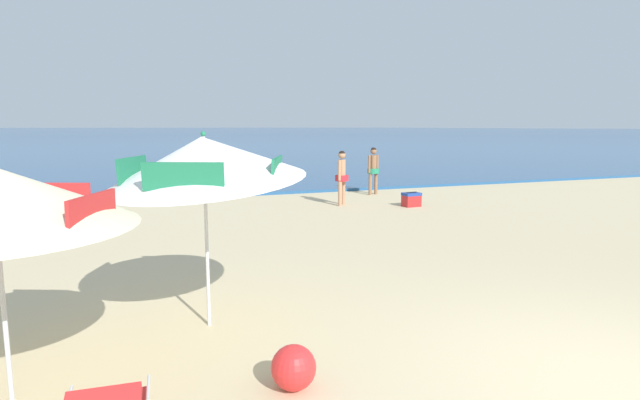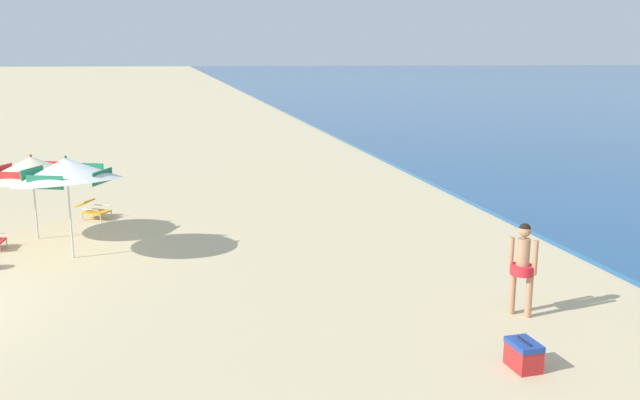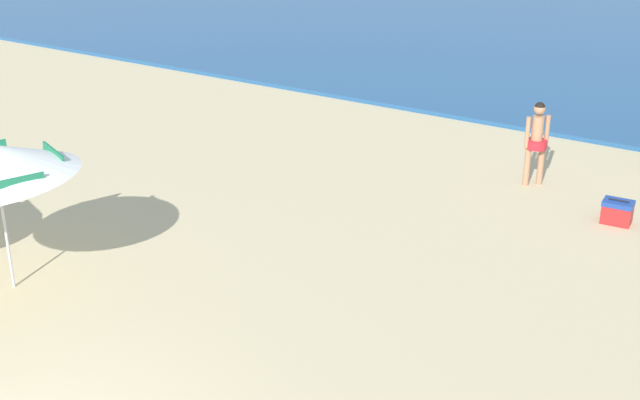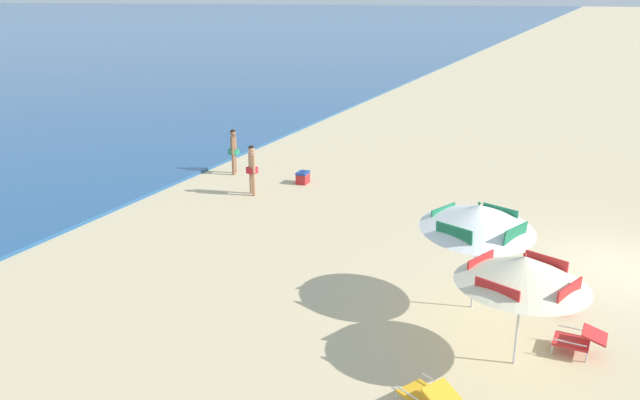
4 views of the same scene
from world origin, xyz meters
The scene contains 7 objects.
ground_plane centered at (0.00, 0.00, 0.00)m, with size 800.00×800.00×0.00m, color #CCB78C.
ocean_water centered at (0.00, 413.59, 0.05)m, with size 800.00×800.00×0.10m, color #235184.
beach_umbrella_striped_second centered at (-3.19, 2.85, 1.93)m, with size 3.10×3.09×2.31m.
person_standing_near_shore centered at (1.85, 10.68, 0.92)m, with size 0.39×0.39×1.60m.
person_standing_beside centered at (3.78, 12.49, 0.92)m, with size 0.45×0.39×1.60m.
cooler_box centered at (3.64, 9.75, 0.20)m, with size 0.51×0.38×0.43m.
beach_ball centered at (-2.71, 1.11, 0.20)m, with size 0.40×0.40×0.40m, color red.
Camera 1 is at (-3.99, -2.90, 2.30)m, focal length 28.57 mm.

